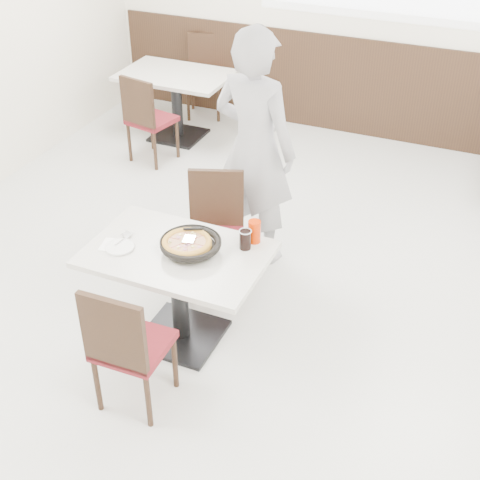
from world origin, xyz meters
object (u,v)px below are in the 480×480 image
at_px(chair_near, 133,342).
at_px(diner_person, 255,149).
at_px(pizza, 187,244).
at_px(cola_glass, 245,240).
at_px(pizza_pan, 191,246).
at_px(bg_chair_left_near, 152,118).
at_px(side_plate, 120,247).
at_px(red_cup, 254,231).
at_px(main_table, 180,296).
at_px(bg_table_left, 177,106).
at_px(chair_far, 215,237).
at_px(bg_chair_left_far, 204,78).

distance_m(chair_near, diner_person, 1.91).
height_order(pizza, cola_glass, cola_glass).
height_order(pizza_pan, bg_chair_left_near, bg_chair_left_near).
bearing_deg(pizza, side_plate, -161.88).
relative_size(chair_near, red_cup, 5.94).
distance_m(pizza_pan, side_plate, 0.48).
relative_size(main_table, chair_near, 1.26).
distance_m(side_plate, bg_table_left, 3.41).
relative_size(bg_table_left, bg_chair_left_near, 1.26).
bearing_deg(main_table, cola_glass, 28.79).
bearing_deg(chair_near, main_table, 89.98).
height_order(chair_near, diner_person, diner_person).
distance_m(chair_near, chair_far, 1.27).
relative_size(chair_far, diner_person, 0.49).
bearing_deg(main_table, side_plate, -162.60).
relative_size(main_table, cola_glass, 9.23).
xyz_separation_m(pizza_pan, side_plate, (-0.46, -0.15, -0.03)).
relative_size(chair_near, bg_table_left, 0.79).
height_order(main_table, bg_table_left, same).
bearing_deg(cola_glass, red_cup, 75.87).
relative_size(side_plate, cola_glass, 1.49).
height_order(pizza, bg_chair_left_near, bg_chair_left_near).
bearing_deg(diner_person, chair_near, 98.33).
bearing_deg(red_cup, pizza_pan, -140.35).
relative_size(pizza_pan, pizza, 0.98).
relative_size(chair_far, pizza, 2.89).
bearing_deg(diner_person, bg_table_left, -37.57).
bearing_deg(cola_glass, bg_table_left, 125.81).
xyz_separation_m(chair_near, red_cup, (0.41, 0.95, 0.35)).
height_order(side_plate, cola_glass, cola_glass).
bearing_deg(bg_table_left, main_table, -61.79).
distance_m(pizza_pan, bg_chair_left_near, 2.94).
relative_size(main_table, bg_chair_left_far, 1.26).
relative_size(chair_far, pizza_pan, 2.93).
bearing_deg(side_plate, bg_table_left, 111.78).
xyz_separation_m(main_table, bg_chair_left_near, (-1.60, 2.42, 0.10)).
relative_size(chair_near, pizza, 2.89).
height_order(diner_person, bg_chair_left_near, diner_person).
relative_size(chair_near, cola_glass, 7.31).
relative_size(chair_near, pizza_pan, 2.93).
height_order(main_table, diner_person, diner_person).
height_order(chair_far, pizza, chair_far).
distance_m(diner_person, bg_table_left, 2.55).
xyz_separation_m(main_table, chair_far, (-0.02, 0.63, 0.10)).
distance_m(cola_glass, bg_chair_left_far, 4.06).
xyz_separation_m(cola_glass, bg_chair_left_near, (-2.00, 2.20, -0.34)).
height_order(chair_far, bg_chair_left_far, same).
bearing_deg(pizza_pan, bg_table_left, 119.79).
bearing_deg(pizza, bg_chair_left_near, 124.74).
distance_m(red_cup, bg_chair_left_near, 2.94).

